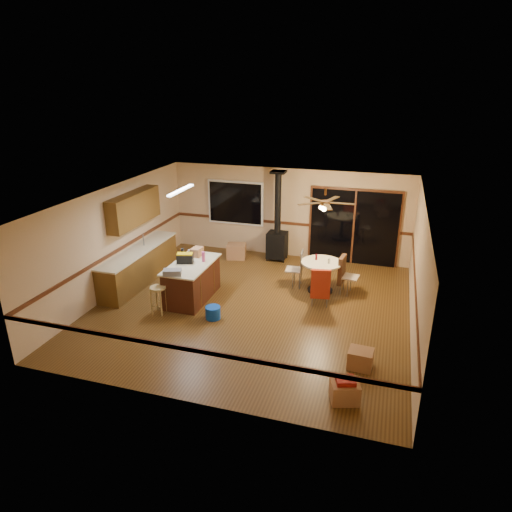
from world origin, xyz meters
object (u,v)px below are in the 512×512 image
at_px(dining_table, 321,271).
at_px(box_corner_a, 345,391).
at_px(box_under_window, 236,251).
at_px(wood_stove, 277,236).
at_px(toolbox_black, 185,259).
at_px(box_corner_b, 360,359).
at_px(bar_stool, 159,300).
at_px(chair_right, 343,270).
at_px(kitchen_island, 192,281).
at_px(toolbox_grey, 172,272).
at_px(chair_near, 321,284).
at_px(chair_left, 298,265).
at_px(blue_bucket, 213,313).

height_order(dining_table, box_corner_a, dining_table).
bearing_deg(box_under_window, wood_stove, 11.56).
bearing_deg(toolbox_black, box_corner_b, -21.91).
distance_m(bar_stool, chair_right, 4.43).
height_order(kitchen_island, chair_right, chair_right).
xyz_separation_m(toolbox_grey, bar_stool, (-0.29, -0.18, -0.64)).
bearing_deg(wood_stove, chair_near, -57.16).
bearing_deg(chair_left, box_corner_a, -68.03).
height_order(kitchen_island, box_corner_b, kitchen_island).
distance_m(wood_stove, blue_bucket, 3.90).
bearing_deg(dining_table, toolbox_black, -156.78).
xyz_separation_m(toolbox_grey, chair_left, (2.39, 2.13, -0.37)).
height_order(toolbox_grey, box_corner_a, toolbox_grey).
relative_size(bar_stool, blue_bucket, 1.93).
xyz_separation_m(wood_stove, toolbox_grey, (-1.42, -3.77, 0.23)).
xyz_separation_m(dining_table, chair_left, (-0.59, 0.11, 0.05)).
bearing_deg(kitchen_island, chair_right, 22.14).
bearing_deg(box_corner_b, bar_stool, 169.97).
relative_size(dining_table, chair_right, 1.43).
height_order(toolbox_grey, dining_table, toolbox_grey).
height_order(bar_stool, box_under_window, bar_stool).
xyz_separation_m(wood_stove, box_corner_a, (2.64, -5.77, -0.56)).
height_order(wood_stove, box_corner_a, wood_stove).
height_order(toolbox_black, box_under_window, toolbox_black).
bearing_deg(box_corner_b, chair_right, 103.16).
bearing_deg(toolbox_grey, box_corner_b, -13.09).
xyz_separation_m(toolbox_black, chair_near, (3.15, 0.41, -0.41)).
bearing_deg(chair_near, blue_bucket, -150.85).
bearing_deg(box_corner_a, chair_near, 106.68).
bearing_deg(chair_right, dining_table, -172.15).
relative_size(toolbox_grey, chair_near, 0.57).
relative_size(chair_right, box_corner_b, 1.60).
bearing_deg(box_under_window, chair_right, -23.81).
bearing_deg(box_corner_a, kitchen_island, 145.36).
height_order(kitchen_island, wood_stove, wood_stove).
xyz_separation_m(kitchen_island, chair_left, (2.27, 1.41, 0.14)).
bearing_deg(blue_bucket, toolbox_black, 141.51).
bearing_deg(chair_right, toolbox_grey, -149.08).
bearing_deg(dining_table, kitchen_island, -155.51).
relative_size(kitchen_island, dining_table, 1.68).
relative_size(box_under_window, box_corner_a, 1.19).
bearing_deg(chair_near, dining_table, 98.44).
height_order(blue_bucket, box_corner_b, box_corner_b).
xyz_separation_m(wood_stove, dining_table, (1.56, -1.75, -0.19)).
bearing_deg(toolbox_grey, box_corner_a, -26.26).
height_order(wood_stove, box_under_window, wood_stove).
xyz_separation_m(toolbox_black, blue_bucket, (0.99, -0.79, -0.86)).
height_order(chair_left, box_corner_b, chair_left).
relative_size(dining_table, box_corner_b, 2.29).
relative_size(toolbox_black, box_corner_a, 0.82).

